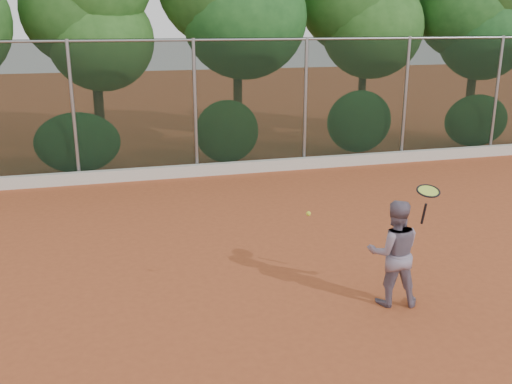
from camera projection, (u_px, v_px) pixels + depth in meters
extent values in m
plane|color=#A34B26|center=(273.00, 289.00, 8.68)|extent=(80.00, 80.00, 0.00)
cube|color=beige|center=(198.00, 170.00, 14.94)|extent=(24.00, 0.20, 0.30)
imported|color=slate|center=(394.00, 253.00, 8.04)|extent=(0.88, 0.77, 1.56)
cube|color=black|center=(195.00, 108.00, 14.65)|extent=(24.00, 0.01, 3.50)
cylinder|color=gray|center=(193.00, 40.00, 14.15)|extent=(24.00, 0.06, 0.06)
cylinder|color=gray|center=(73.00, 113.00, 13.90)|extent=(0.09, 0.09, 3.50)
cylinder|color=gray|center=(195.00, 108.00, 14.65)|extent=(0.09, 0.09, 3.50)
cylinder|color=gray|center=(305.00, 104.00, 15.39)|extent=(0.09, 0.09, 3.50)
cylinder|color=gray|center=(405.00, 100.00, 16.14)|extent=(0.09, 0.09, 3.50)
cylinder|color=gray|center=(496.00, 97.00, 16.89)|extent=(0.09, 0.09, 3.50)
cylinder|color=#402818|center=(100.00, 119.00, 16.33)|extent=(0.28, 0.28, 2.40)
ellipsoid|color=#2A5C1F|center=(101.00, 40.00, 15.65)|extent=(2.90, 2.40, 2.80)
ellipsoid|color=#23501B|center=(80.00, 10.00, 15.57)|extent=(3.20, 2.70, 3.10)
cylinder|color=#45301A|center=(238.00, 105.00, 16.96)|extent=(0.26, 0.26, 3.00)
ellipsoid|color=#2D722B|center=(245.00, 17.00, 16.20)|extent=(3.60, 3.00, 3.50)
cylinder|color=#3F2918|center=(361.00, 104.00, 18.22)|extent=(0.24, 0.24, 2.70)
ellipsoid|color=#26571D|center=(373.00, 28.00, 17.49)|extent=(3.20, 2.70, 3.10)
cylinder|color=#3C2817|center=(469.00, 105.00, 18.80)|extent=(0.28, 0.28, 2.50)
ellipsoid|color=#256327|center=(484.00, 34.00, 18.10)|extent=(3.00, 2.50, 2.90)
ellipsoid|color=#2F702A|center=(467.00, 8.00, 18.03)|extent=(3.30, 2.80, 3.20)
ellipsoid|color=#266528|center=(78.00, 143.00, 14.90)|extent=(2.20, 1.16, 1.60)
ellipsoid|color=#2E6426|center=(227.00, 132.00, 15.87)|extent=(1.80, 1.04, 1.76)
ellipsoid|color=#296D2A|center=(359.00, 122.00, 16.83)|extent=(2.00, 1.10, 1.84)
ellipsoid|color=#285E24|center=(476.00, 121.00, 17.87)|extent=(2.16, 1.12, 1.64)
cylinder|color=black|center=(424.00, 214.00, 7.94)|extent=(0.06, 0.13, 0.33)
torus|color=black|center=(428.00, 191.00, 7.79)|extent=(0.38, 0.37, 0.12)
cylinder|color=#C0DF41|center=(428.00, 191.00, 7.79)|extent=(0.32, 0.31, 0.08)
sphere|color=gold|center=(309.00, 214.00, 7.28)|extent=(0.06, 0.06, 0.06)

